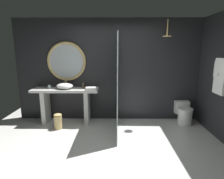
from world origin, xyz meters
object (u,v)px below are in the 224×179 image
at_px(vessel_sink, 65,86).
at_px(hanging_bathrobe, 222,75).
at_px(toilet, 184,113).
at_px(folded_hand_towel, 91,89).
at_px(tumbler_cup, 49,87).
at_px(rain_shower_head, 167,34).
at_px(waste_bin, 58,121).
at_px(soap_dispenser, 83,86).
at_px(round_wall_mirror, 66,61).

relative_size(vessel_sink, hanging_bathrobe, 0.53).
xyz_separation_m(vessel_sink, toilet, (2.98, 0.01, -0.70)).
relative_size(vessel_sink, folded_hand_towel, 1.67).
relative_size(vessel_sink, tumbler_cup, 4.46).
distance_m(tumbler_cup, hanging_bathrobe, 3.84).
bearing_deg(folded_hand_towel, rain_shower_head, 1.24).
xyz_separation_m(vessel_sink, tumbler_cup, (-0.40, 0.05, -0.03)).
bearing_deg(hanging_bathrobe, folded_hand_towel, 164.02).
height_order(vessel_sink, rain_shower_head, rain_shower_head).
bearing_deg(vessel_sink, toilet, 0.28).
bearing_deg(toilet, folded_hand_towel, -176.69).
height_order(vessel_sink, tumbler_cup, vessel_sink).
height_order(toilet, waste_bin, toilet).
bearing_deg(vessel_sink, soap_dispenser, 6.72).
bearing_deg(rain_shower_head, round_wall_mirror, 171.76).
xyz_separation_m(rain_shower_head, waste_bin, (-2.52, -0.29, -1.98)).
xyz_separation_m(tumbler_cup, soap_dispenser, (0.84, 0.00, 0.02)).
distance_m(rain_shower_head, hanging_bathrobe, 1.45).
height_order(tumbler_cup, folded_hand_towel, tumbler_cup).
bearing_deg(tumbler_cup, rain_shower_head, -2.68).
distance_m(toilet, folded_hand_towel, 2.42).
distance_m(hanging_bathrobe, folded_hand_towel, 2.78).
bearing_deg(toilet, soap_dispenser, 179.15).
xyz_separation_m(vessel_sink, folded_hand_towel, (0.66, -0.12, -0.04)).
xyz_separation_m(tumbler_cup, round_wall_mirror, (0.40, 0.22, 0.61)).
xyz_separation_m(hanging_bathrobe, waste_bin, (-3.41, 0.51, -1.16)).
distance_m(vessel_sink, waste_bin, 0.86).
bearing_deg(rain_shower_head, toilet, 9.57).
relative_size(soap_dispenser, folded_hand_towel, 0.56).
height_order(rain_shower_head, waste_bin, rain_shower_head).
bearing_deg(hanging_bathrobe, rain_shower_head, 138.25).
bearing_deg(rain_shower_head, tumbler_cup, 177.32).
bearing_deg(folded_hand_towel, waste_bin, -162.09).
height_order(soap_dispenser, rain_shower_head, rain_shower_head).
bearing_deg(vessel_sink, waste_bin, -106.31).
distance_m(hanging_bathrobe, toilet, 1.45).
xyz_separation_m(soap_dispenser, round_wall_mirror, (-0.44, 0.21, 0.59)).
bearing_deg(waste_bin, folded_hand_towel, 17.91).
distance_m(vessel_sink, tumbler_cup, 0.40).
xyz_separation_m(soap_dispenser, toilet, (2.54, -0.04, -0.69)).
distance_m(soap_dispenser, round_wall_mirror, 0.77).
bearing_deg(round_wall_mirror, hanging_bathrobe, -19.12).
bearing_deg(toilet, rain_shower_head, -170.43).
bearing_deg(toilet, round_wall_mirror, 175.16).
relative_size(tumbler_cup, rain_shower_head, 0.24).
bearing_deg(rain_shower_head, soap_dispenser, 176.09).
xyz_separation_m(soap_dispenser, hanging_bathrobe, (2.86, -0.93, 0.41)).
bearing_deg(soap_dispenser, waste_bin, -142.75).
relative_size(vessel_sink, rain_shower_head, 1.08).
xyz_separation_m(soap_dispenser, waste_bin, (-0.55, -0.42, -0.76)).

